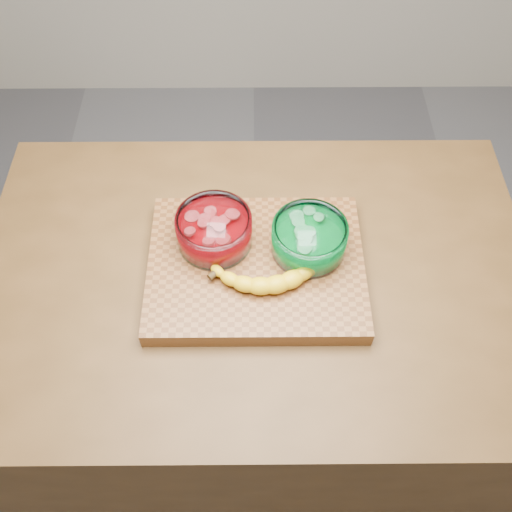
{
  "coord_description": "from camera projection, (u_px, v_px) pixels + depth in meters",
  "views": [
    {
      "loc": [
        -0.0,
        -0.67,
        1.91
      ],
      "look_at": [
        0.0,
        0.0,
        0.96
      ],
      "focal_mm": 40.0,
      "sensor_mm": 36.0,
      "label": 1
    }
  ],
  "objects": [
    {
      "name": "bowl_red",
      "position": [
        214.0,
        230.0,
        1.19
      ],
      "size": [
        0.16,
        0.16,
        0.07
      ],
      "color": "white",
      "rests_on": "cutting_board"
    },
    {
      "name": "counter",
      "position": [
        256.0,
        362.0,
        1.58
      ],
      "size": [
        1.2,
        0.8,
        0.9
      ],
      "primitive_type": "cube",
      "color": "#503418",
      "rests_on": "ground"
    },
    {
      "name": "ground",
      "position": [
        256.0,
        417.0,
        1.95
      ],
      "size": [
        3.5,
        3.5,
        0.0
      ],
      "primitive_type": "plane",
      "color": "#5D5D62",
      "rests_on": "ground"
    },
    {
      "name": "bowl_green",
      "position": [
        309.0,
        239.0,
        1.17
      ],
      "size": [
        0.16,
        0.16,
        0.07
      ],
      "color": "white",
      "rests_on": "cutting_board"
    },
    {
      "name": "cutting_board",
      "position": [
        256.0,
        267.0,
        1.2
      ],
      "size": [
        0.45,
        0.35,
        0.04
      ],
      "primitive_type": "cube",
      "color": "brown",
      "rests_on": "counter"
    },
    {
      "name": "banana",
      "position": [
        269.0,
        268.0,
        1.15
      ],
      "size": [
        0.27,
        0.15,
        0.04
      ],
      "primitive_type": null,
      "color": "gold",
      "rests_on": "cutting_board"
    }
  ]
}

